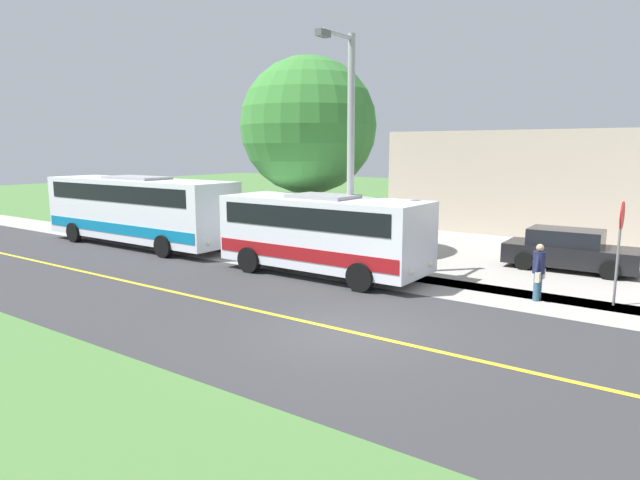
{
  "coord_description": "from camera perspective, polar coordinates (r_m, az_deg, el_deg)",
  "views": [
    {
      "loc": [
        10.6,
        6.77,
        4.3
      ],
      "look_at": [
        -3.5,
        -3.24,
        1.4
      ],
      "focal_mm": 31.04,
      "sensor_mm": 36.0,
      "label": 1
    }
  ],
  "objects": [
    {
      "name": "street_light_pole",
      "position": [
        18.34,
        2.98,
        9.66
      ],
      "size": [
        1.97,
        0.24,
        7.89
      ],
      "color": "#9E9EA3",
      "rests_on": "ground"
    },
    {
      "name": "stop_sign",
      "position": [
        16.97,
        28.54,
        0.44
      ],
      "size": [
        0.76,
        0.07,
        2.88
      ],
      "color": "slate",
      "rests_on": "ground"
    },
    {
      "name": "road_surface",
      "position": [
        13.29,
        2.7,
        -9.34
      ],
      "size": [
        8.0,
        100.0,
        0.01
      ],
      "primitive_type": "cube",
      "color": "#333335",
      "rests_on": "ground"
    },
    {
      "name": "pedestrian_with_bags",
      "position": [
        16.83,
        21.63,
        -2.93
      ],
      "size": [
        0.72,
        0.34,
        1.62
      ],
      "color": "#335972",
      "rests_on": "ground"
    },
    {
      "name": "ground_plane",
      "position": [
        13.29,
        2.7,
        -9.36
      ],
      "size": [
        120.0,
        120.0,
        0.0
      ],
      "primitive_type": "plane",
      "color": "#477238"
    },
    {
      "name": "parking_lot_surface",
      "position": [
        23.7,
        25.63,
        -1.88
      ],
      "size": [
        14.0,
        36.0,
        0.01
      ],
      "primitive_type": "cube",
      "color": "#9E9991",
      "rests_on": "ground"
    },
    {
      "name": "tree_curbside",
      "position": [
        22.43,
        -1.21,
        11.67
      ],
      "size": [
        5.41,
        5.41,
        7.86
      ],
      "color": "#4C3826",
      "rests_on": "ground"
    },
    {
      "name": "commercial_building",
      "position": [
        32.26,
        28.87,
        5.26
      ],
      "size": [
        10.0,
        21.7,
        5.13
      ],
      "primitive_type": "cube",
      "color": "#B7A893",
      "rests_on": "ground"
    },
    {
      "name": "road_centre_line",
      "position": [
        13.29,
        2.7,
        -9.32
      ],
      "size": [
        0.16,
        100.0,
        0.0
      ],
      "primitive_type": "cube",
      "color": "gold",
      "rests_on": "ground"
    },
    {
      "name": "transit_bus_rear",
      "position": [
        25.71,
        -18.23,
        3.19
      ],
      "size": [
        2.74,
        10.28,
        3.06
      ],
      "color": "white",
      "rests_on": "ground"
    },
    {
      "name": "parked_car_near",
      "position": [
        21.51,
        24.3,
        -1.0
      ],
      "size": [
        2.12,
        4.45,
        1.45
      ],
      "color": "black",
      "rests_on": "ground"
    },
    {
      "name": "shuttle_bus_front",
      "position": [
        18.72,
        0.3,
        0.96
      ],
      "size": [
        2.75,
        7.37,
        2.74
      ],
      "color": "white",
      "rests_on": "ground"
    },
    {
      "name": "sidewalk",
      "position": [
        17.72,
        11.86,
        -4.72
      ],
      "size": [
        2.4,
        100.0,
        0.01
      ],
      "primitive_type": "cube",
      "color": "#9E9991",
      "rests_on": "ground"
    }
  ]
}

